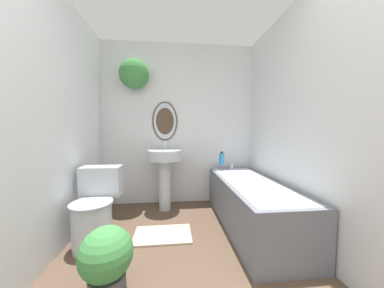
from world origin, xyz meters
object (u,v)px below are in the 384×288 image
at_px(toilet, 96,209).
at_px(shampoo_bottle, 222,159).
at_px(pedestal_sink, 165,167).
at_px(bathtub, 251,203).
at_px(potted_plant, 107,260).

height_order(toilet, shampoo_bottle, shampoo_bottle).
relative_size(toilet, shampoo_bottle, 3.73).
bearing_deg(pedestal_sink, bathtub, -30.56).
bearing_deg(toilet, potted_plant, -64.58).
bearing_deg(potted_plant, pedestal_sink, 77.17).
height_order(toilet, pedestal_sink, pedestal_sink).
xyz_separation_m(toilet, shampoo_bottle, (1.47, 0.81, 0.36)).
height_order(toilet, potted_plant, toilet).
distance_m(bathtub, potted_plant, 1.56).
bearing_deg(bathtub, pedestal_sink, 149.44).
height_order(shampoo_bottle, potted_plant, shampoo_bottle).
bearing_deg(potted_plant, toilet, 115.42).
distance_m(bathtub, shampoo_bottle, 0.80).
xyz_separation_m(bathtub, potted_plant, (-1.32, -0.83, -0.01)).
distance_m(pedestal_sink, shampoo_bottle, 0.83).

